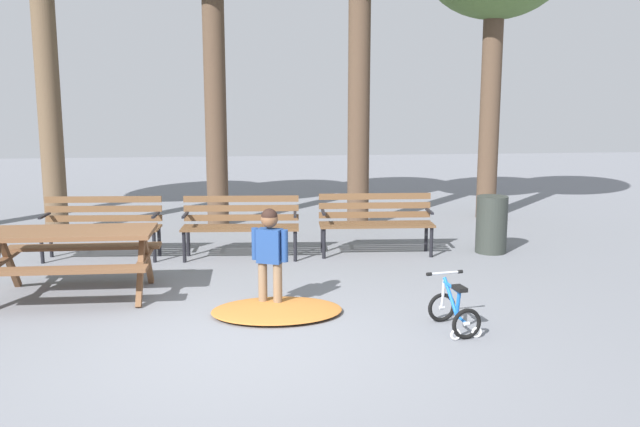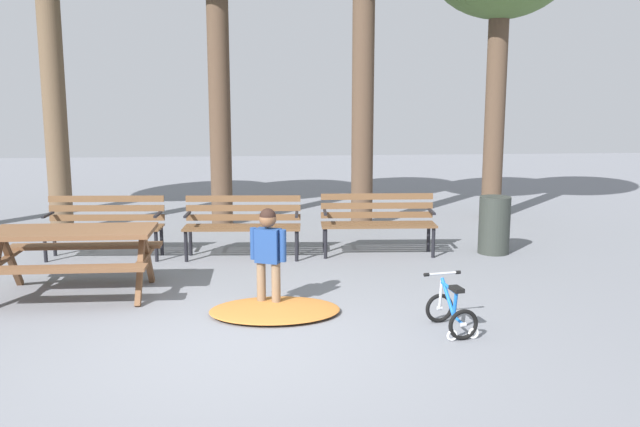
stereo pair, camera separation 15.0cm
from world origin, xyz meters
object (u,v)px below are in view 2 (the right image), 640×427
Objects in this scene: park_bench_left at (243,221)px; kids_bicycle at (451,311)px; park_bench_far_left at (105,221)px; child_standing at (268,249)px; trash_bin at (494,225)px; picnic_table at (73,244)px; park_bench_right at (378,219)px.

kids_bicycle is at bearing -57.23° from park_bench_left.
child_standing is at bearing -47.73° from park_bench_far_left.
trash_bin is (3.56, -0.07, -0.10)m from park_bench_left.
picnic_table is 5.66m from trash_bin.
park_bench_far_left is 5.22m from kids_bicycle.
park_bench_far_left and park_bench_right have the same top height.
park_bench_left is 2.32m from child_standing.
park_bench_left is (1.90, -0.15, 0.00)m from park_bench_far_left.
park_bench_left reaches higher than kids_bicycle.
park_bench_far_left is 1.99× the size of trash_bin.
kids_bicycle is (3.97, -3.37, -0.31)m from park_bench_far_left.
kids_bicycle is (1.75, -0.92, -0.44)m from child_standing.
park_bench_right reaches higher than kids_bicycle.
park_bench_right is 1.99× the size of trash_bin.
child_standing is at bearing -145.54° from trash_bin.
park_bench_right is 3.27m from kids_bicycle.
child_standing is (2.19, -0.63, 0.04)m from picnic_table.
picnic_table reaches higher than kids_bicycle.
child_standing reaches higher than trash_bin.
kids_bicycle is 0.74× the size of trash_bin.
trash_bin is (3.24, 2.22, -0.23)m from child_standing.
park_bench_left is at bearing 97.94° from child_standing.
park_bench_right is at bearing 93.06° from kids_bicycle.
trash_bin is at bearing -2.30° from park_bench_far_left.
trash_bin is (5.46, -0.22, -0.10)m from park_bench_far_left.
park_bench_left is 3.56m from trash_bin.
child_standing reaches higher than picnic_table.
park_bench_right is 1.67m from trash_bin.
park_bench_left is at bearing 122.77° from kids_bicycle.
park_bench_far_left is 1.91m from park_bench_left.
park_bench_right is 2.68× the size of kids_bicycle.
park_bench_far_left is 2.69× the size of kids_bicycle.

